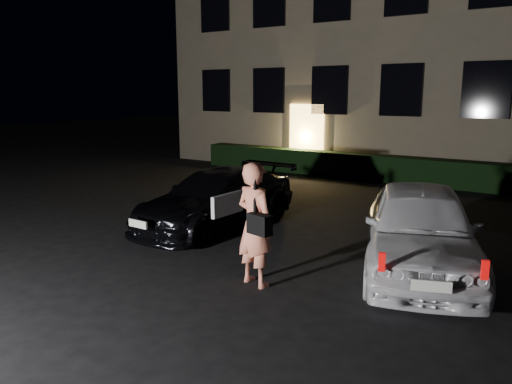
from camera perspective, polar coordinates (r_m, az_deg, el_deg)
The scene contains 6 objects.
ground at distance 8.37m, azimuth -9.60°, elevation -9.29°, with size 80.00×80.00×0.00m, color black.
building at distance 21.54m, azimuth 20.29°, elevation 18.85°, with size 20.00×8.11×12.00m.
hedge at distance 17.20m, azimuth 15.31°, elevation 2.55°, with size 15.00×0.70×0.85m, color black.
sedan at distance 10.98m, azimuth -4.51°, elevation -0.78°, with size 1.91×4.47×1.26m.
hatch at distance 8.63m, azimuth 18.22°, elevation -3.97°, with size 3.12×4.63×1.46m.
man at distance 7.57m, azimuth -0.08°, elevation -3.70°, with size 0.80×0.61×1.92m.
Camera 1 is at (5.49, -5.61, 2.92)m, focal length 35.00 mm.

